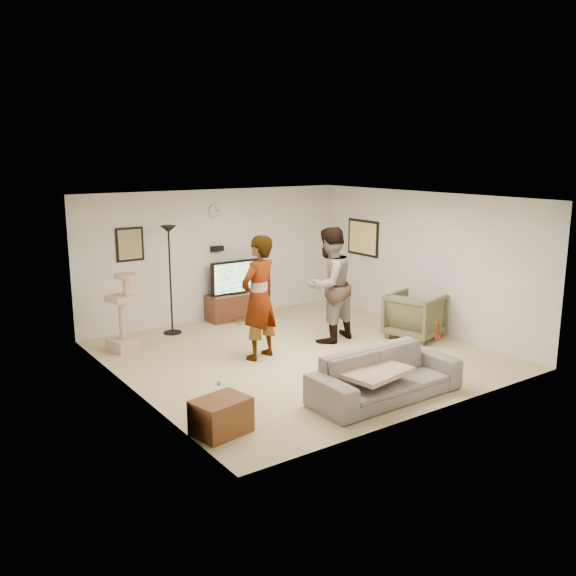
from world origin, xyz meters
TOP-DOWN VIEW (x-y plane):
  - floor at (0.00, 0.00)m, footprint 5.50×5.50m
  - ceiling at (0.00, 0.00)m, footprint 5.50×5.50m
  - wall_back at (0.00, 2.75)m, footprint 5.50×0.04m
  - wall_front at (0.00, -2.75)m, footprint 5.50×0.04m
  - wall_left at (-2.75, 0.00)m, footprint 0.04×5.50m
  - wall_right at (2.75, 0.00)m, footprint 0.04×5.50m
  - wall_clock at (0.00, 2.72)m, footprint 0.26×0.04m
  - wall_speaker at (0.00, 2.69)m, footprint 0.25×0.10m
  - picture_back at (-1.70, 2.73)m, footprint 0.42×0.03m
  - picture_right at (2.73, 1.60)m, footprint 0.03×0.78m
  - tv_stand at (0.31, 2.50)m, footprint 1.21×0.45m
  - console_box at (0.31, 2.11)m, footprint 0.40×0.30m
  - tv at (0.31, 2.50)m, footprint 1.08×0.08m
  - tv_screen at (0.31, 2.46)m, footprint 1.00×0.01m
  - floor_lamp at (-1.16, 2.28)m, footprint 0.32×0.32m
  - cat_tree at (-2.24, 1.83)m, footprint 0.51×0.51m
  - person_left at (-0.61, 0.24)m, footprint 0.82×0.66m
  - person_right at (0.86, 0.33)m, footprint 1.09×0.93m
  - sofa at (-0.11, -2.08)m, footprint 2.12×0.84m
  - throw_blanket at (-0.35, -2.08)m, footprint 1.01×0.85m
  - beer_bottle at (0.86, -2.08)m, footprint 0.06×0.06m
  - armchair at (2.20, -0.39)m, footprint 1.06×1.04m
  - side_table at (-2.40, -1.77)m, footprint 0.70×0.57m
  - toy_ball at (-1.70, -0.43)m, footprint 0.06×0.06m

SIDE VIEW (x-z plane):
  - floor at x=0.00m, z-range -0.02..0.00m
  - toy_ball at x=-1.70m, z-range 0.00..0.06m
  - console_box at x=0.31m, z-range 0.00..0.07m
  - side_table at x=-2.40m, z-range 0.00..0.41m
  - tv_stand at x=0.31m, z-range 0.00..0.50m
  - sofa at x=-0.11m, z-range 0.00..0.62m
  - armchair at x=2.20m, z-range 0.00..0.79m
  - throw_blanket at x=-0.35m, z-range 0.39..0.45m
  - cat_tree at x=-2.24m, z-range 0.00..1.28m
  - beer_bottle at x=0.86m, z-range 0.62..0.87m
  - tv at x=0.31m, z-range 0.50..1.15m
  - tv_screen at x=0.31m, z-range 0.54..1.11m
  - floor_lamp at x=-1.16m, z-range 0.00..1.93m
  - person_left at x=-0.61m, z-range 0.00..1.95m
  - person_right at x=0.86m, z-range 0.00..1.96m
  - wall_back at x=0.00m, z-range 0.00..2.50m
  - wall_front at x=0.00m, z-range 0.00..2.50m
  - wall_left at x=-2.75m, z-range 0.00..2.50m
  - wall_right at x=2.75m, z-range 0.00..2.50m
  - wall_speaker at x=0.00m, z-range 1.33..1.43m
  - picture_right at x=2.73m, z-range 1.19..1.81m
  - picture_back at x=-1.70m, z-range 1.34..1.86m
  - wall_clock at x=0.00m, z-range 1.97..2.23m
  - ceiling at x=0.00m, z-range 2.50..2.52m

